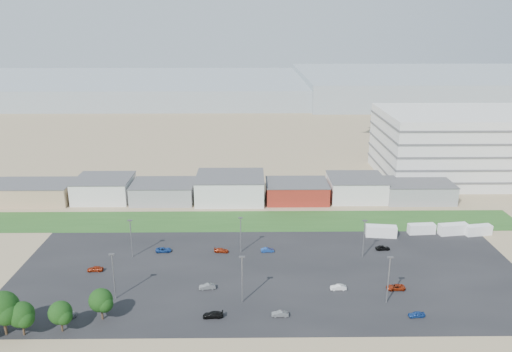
{
  "coord_description": "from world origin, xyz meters",
  "views": [
    {
      "loc": [
        0.78,
        -85.34,
        57.29
      ],
      "look_at": [
        2.0,
        22.0,
        23.5
      ],
      "focal_mm": 35.0,
      "sensor_mm": 36.0,
      "label": 1
    }
  ],
  "objects_px": {
    "parked_car_8": "(383,248)",
    "box_trailer_a": "(381,231)",
    "parked_car_11": "(267,250)",
    "parked_car_13": "(280,314)",
    "parked_car_9": "(164,250)",
    "parked_car_10": "(65,314)",
    "parked_car_0": "(396,287)",
    "parked_car_6": "(221,250)",
    "parked_car_2": "(416,314)",
    "parked_car_5": "(95,269)",
    "parked_car_3": "(213,315)",
    "parked_car_1": "(338,287)",
    "parked_car_4": "(207,286)"
  },
  "relations": [
    {
      "from": "parked_car_8",
      "to": "box_trailer_a",
      "type": "bearing_deg",
      "value": -15.07
    },
    {
      "from": "parked_car_11",
      "to": "box_trailer_a",
      "type": "bearing_deg",
      "value": -78.15
    },
    {
      "from": "parked_car_11",
      "to": "parked_car_13",
      "type": "height_order",
      "value": "parked_car_13"
    },
    {
      "from": "parked_car_9",
      "to": "parked_car_10",
      "type": "bearing_deg",
      "value": 150.27
    },
    {
      "from": "parked_car_0",
      "to": "parked_car_6",
      "type": "xyz_separation_m",
      "value": [
        -39.67,
        19.01,
        -0.03
      ]
    },
    {
      "from": "parked_car_9",
      "to": "parked_car_13",
      "type": "distance_m",
      "value": 40.98
    },
    {
      "from": "parked_car_13",
      "to": "parked_car_8",
      "type": "bearing_deg",
      "value": 136.53
    },
    {
      "from": "box_trailer_a",
      "to": "parked_car_13",
      "type": "bearing_deg",
      "value": -120.9
    },
    {
      "from": "parked_car_2",
      "to": "parked_car_5",
      "type": "bearing_deg",
      "value": -110.33
    },
    {
      "from": "parked_car_3",
      "to": "parked_car_11",
      "type": "distance_m",
      "value": 31.77
    },
    {
      "from": "parked_car_5",
      "to": "parked_car_0",
      "type": "bearing_deg",
      "value": 81.46
    },
    {
      "from": "parked_car_1",
      "to": "parked_car_2",
      "type": "relative_size",
      "value": 1.06
    },
    {
      "from": "parked_car_1",
      "to": "parked_car_0",
      "type": "bearing_deg",
      "value": 89.3
    },
    {
      "from": "parked_car_6",
      "to": "parked_car_10",
      "type": "height_order",
      "value": "parked_car_10"
    },
    {
      "from": "parked_car_3",
      "to": "parked_car_9",
      "type": "bearing_deg",
      "value": -156.01
    },
    {
      "from": "parked_car_0",
      "to": "parked_car_8",
      "type": "distance_m",
      "value": 20.02
    },
    {
      "from": "parked_car_1",
      "to": "parked_car_8",
      "type": "distance_m",
      "value": 24.83
    },
    {
      "from": "parked_car_4",
      "to": "parked_car_10",
      "type": "relative_size",
      "value": 0.81
    },
    {
      "from": "parked_car_11",
      "to": "parked_car_13",
      "type": "xyz_separation_m",
      "value": [
        1.58,
        -29.2,
        0.01
      ]
    },
    {
      "from": "parked_car_9",
      "to": "parked_car_13",
      "type": "xyz_separation_m",
      "value": [
        28.37,
        -29.57,
        0.0
      ]
    },
    {
      "from": "parked_car_2",
      "to": "parked_car_3",
      "type": "relative_size",
      "value": 0.81
    },
    {
      "from": "parked_car_4",
      "to": "parked_car_8",
      "type": "xyz_separation_m",
      "value": [
        44.02,
        19.19,
        0.02
      ]
    },
    {
      "from": "parked_car_4",
      "to": "parked_car_13",
      "type": "height_order",
      "value": "parked_car_4"
    },
    {
      "from": "box_trailer_a",
      "to": "parked_car_6",
      "type": "xyz_separation_m",
      "value": [
        -43.52,
        -9.36,
        -1.02
      ]
    },
    {
      "from": "parked_car_11",
      "to": "parked_car_10",
      "type": "bearing_deg",
      "value": 120.27
    },
    {
      "from": "parked_car_0",
      "to": "parked_car_11",
      "type": "bearing_deg",
      "value": -125.75
    },
    {
      "from": "parked_car_5",
      "to": "parked_car_8",
      "type": "height_order",
      "value": "parked_car_5"
    },
    {
      "from": "parked_car_6",
      "to": "parked_car_1",
      "type": "bearing_deg",
      "value": -119.86
    },
    {
      "from": "parked_car_2",
      "to": "parked_car_11",
      "type": "distance_m",
      "value": 41.57
    },
    {
      "from": "box_trailer_a",
      "to": "parked_car_8",
      "type": "distance_m",
      "value": 8.67
    },
    {
      "from": "parked_car_0",
      "to": "parked_car_3",
      "type": "xyz_separation_m",
      "value": [
        -39.75,
        -10.36,
        0.03
      ]
    },
    {
      "from": "box_trailer_a",
      "to": "parked_car_0",
      "type": "distance_m",
      "value": 28.64
    },
    {
      "from": "parked_car_1",
      "to": "parked_car_13",
      "type": "height_order",
      "value": "parked_car_1"
    },
    {
      "from": "box_trailer_a",
      "to": "parked_car_5",
      "type": "distance_m",
      "value": 75.48
    },
    {
      "from": "parked_car_4",
      "to": "parked_car_11",
      "type": "height_order",
      "value": "parked_car_4"
    },
    {
      "from": "parked_car_3",
      "to": "parked_car_9",
      "type": "height_order",
      "value": "parked_car_3"
    },
    {
      "from": "parked_car_9",
      "to": "parked_car_6",
      "type": "bearing_deg",
      "value": -94.39
    },
    {
      "from": "parked_car_0",
      "to": "parked_car_3",
      "type": "height_order",
      "value": "parked_car_3"
    },
    {
      "from": "parked_car_11",
      "to": "parked_car_13",
      "type": "distance_m",
      "value": 29.24
    },
    {
      "from": "parked_car_10",
      "to": "parked_car_13",
      "type": "xyz_separation_m",
      "value": [
        43.37,
        -0.16,
        -0.09
      ]
    },
    {
      "from": "parked_car_2",
      "to": "box_trailer_a",
      "type": "bearing_deg",
      "value": 171.65
    },
    {
      "from": "parked_car_8",
      "to": "parked_car_13",
      "type": "distance_m",
      "value": 41.35
    },
    {
      "from": "parked_car_0",
      "to": "parked_car_1",
      "type": "bearing_deg",
      "value": -91.54
    },
    {
      "from": "parked_car_0",
      "to": "parked_car_1",
      "type": "height_order",
      "value": "parked_car_1"
    },
    {
      "from": "parked_car_0",
      "to": "parked_car_10",
      "type": "relative_size",
      "value": 0.91
    },
    {
      "from": "parked_car_4",
      "to": "parked_car_10",
      "type": "distance_m",
      "value": 29.77
    },
    {
      "from": "parked_car_2",
      "to": "parked_car_10",
      "type": "xyz_separation_m",
      "value": [
        -70.84,
        0.7,
        0.09
      ]
    },
    {
      "from": "parked_car_2",
      "to": "parked_car_8",
      "type": "bearing_deg",
      "value": 173.65
    },
    {
      "from": "box_trailer_a",
      "to": "parked_car_5",
      "type": "relative_size",
      "value": 2.24
    },
    {
      "from": "parked_car_13",
      "to": "parked_car_10",
      "type": "bearing_deg",
      "value": -90.25
    }
  ]
}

